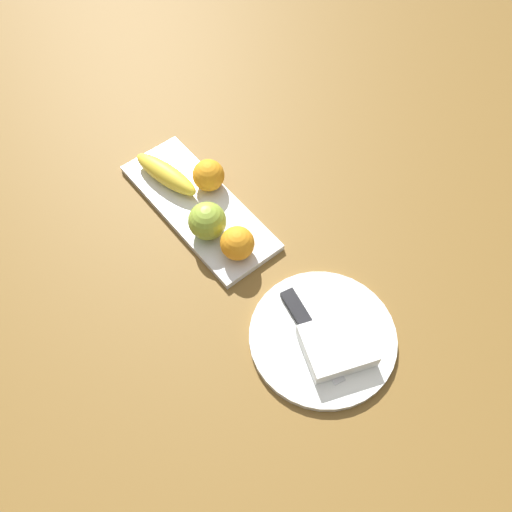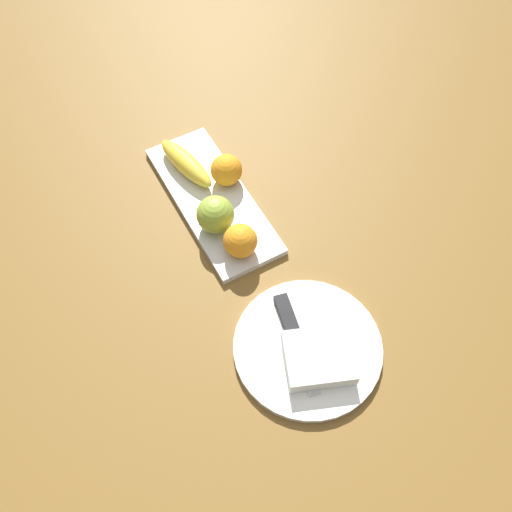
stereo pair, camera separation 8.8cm
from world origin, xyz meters
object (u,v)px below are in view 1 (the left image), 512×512
fruit_tray (199,206)px  dinner_plate (323,337)px  banana (166,174)px  folded_napkin (337,345)px  orange_near_apple (208,175)px  apple (207,221)px  orange_near_banana (237,243)px  knife (303,320)px

fruit_tray → dinner_plate: same height
banana → folded_napkin: 0.47m
orange_near_apple → apple: bearing=-37.5°
banana → dinner_plate: 0.44m
fruit_tray → apple: apple is taller
banana → orange_near_banana: size_ratio=2.50×
orange_near_banana → folded_napkin: (0.25, 0.01, -0.02)m
apple → knife: size_ratio=0.39×
fruit_tray → folded_napkin: (0.38, 0.00, 0.02)m
fruit_tray → orange_near_apple: orange_near_apple is taller
banana → orange_near_apple: bearing=-149.4°
orange_near_banana → folded_napkin: bearing=2.1°
orange_near_apple → dinner_plate: (0.38, -0.04, -0.04)m
fruit_tray → folded_napkin: size_ratio=3.29×
dinner_plate → knife: 0.04m
fruit_tray → orange_near_banana: bearing=-3.9°
banana → fruit_tray: bearing=176.9°
knife → folded_napkin: bearing=19.2°
orange_near_banana → fruit_tray: bearing=176.1°
fruit_tray → banana: (-0.09, -0.01, 0.03)m
apple → dinner_plate: (0.29, 0.02, -0.04)m
orange_near_banana → folded_napkin: orange_near_banana is taller
fruit_tray → apple: 0.08m
orange_near_banana → apple: bearing=-168.7°
fruit_tray → orange_near_banana: orange_near_banana is taller
apple → orange_near_banana: bearing=11.3°
dinner_plate → orange_near_apple: bearing=173.2°
orange_near_banana → knife: (0.18, 0.00, -0.03)m
fruit_tray → dinner_plate: 0.35m
apple → dinner_plate: size_ratio=0.29×
apple → knife: 0.25m
folded_napkin → orange_near_apple: bearing=173.8°
orange_near_banana → knife: 0.18m
fruit_tray → knife: (0.31, -0.01, 0.01)m
apple → fruit_tray: bearing=160.3°
folded_napkin → apple: bearing=-175.8°
apple → orange_near_apple: bearing=142.5°
banana → knife: (0.40, 0.01, -0.02)m
orange_near_apple → orange_near_banana: 0.17m
apple → knife: apple is taller
fruit_tray → folded_napkin: folded_napkin is taller
orange_near_apple → knife: bearing=-9.0°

